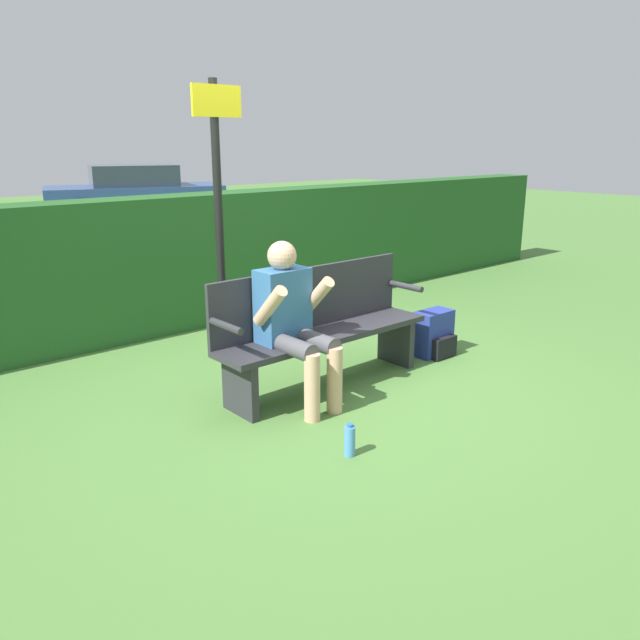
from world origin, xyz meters
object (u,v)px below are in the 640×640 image
person_seated (292,317)px  signpost (219,205)px  backpack (434,334)px  water_bottle (350,441)px  park_bench (320,326)px  parked_car (135,193)px

person_seated → signpost: signpost is taller
backpack → water_bottle: backpack is taller
park_bench → backpack: bearing=-6.9°
park_bench → water_bottle: park_bench is taller
person_seated → signpost: bearing=83.4°
person_seated → backpack: person_seated is taller
water_bottle → parked_car: size_ratio=0.05×
parked_car → backpack: bearing=-84.9°
person_seated → backpack: (1.60, -0.01, -0.45)m
signpost → parked_car: size_ratio=0.51×
park_bench → water_bottle: size_ratio=8.78×
water_bottle → parked_car: (4.52, 12.41, 0.51)m
park_bench → person_seated: person_seated is taller
park_bench → person_seated: size_ratio=1.57×
person_seated → water_bottle: person_seated is taller
backpack → water_bottle: (-1.85, -0.85, -0.09)m
water_bottle → signpost: bearing=78.9°
water_bottle → person_seated: bearing=73.4°
backpack → water_bottle: bearing=-155.4°
parked_car → signpost: bearing=-93.5°
park_bench → signpost: signpost is taller
water_bottle → parked_car: parked_car is taller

